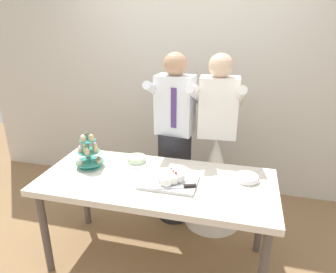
{
  "coord_description": "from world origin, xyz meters",
  "views": [
    {
      "loc": [
        0.6,
        -2.0,
        1.93
      ],
      "look_at": [
        0.05,
        0.15,
        1.07
      ],
      "focal_mm": 32.98,
      "sensor_mm": 36.0,
      "label": 1
    }
  ],
  "objects": [
    {
      "name": "person_groom",
      "position": [
        -0.01,
        0.65,
        0.75
      ],
      "size": [
        0.51,
        0.54,
        1.66
      ],
      "color": "#232328",
      "rests_on": "ground_plane"
    },
    {
      "name": "round_cake",
      "position": [
        -0.25,
        0.24,
        0.8
      ],
      "size": [
        0.24,
        0.24,
        0.06
      ],
      "color": "white",
      "rests_on": "dessert_table"
    },
    {
      "name": "dessert_table",
      "position": [
        0.0,
        0.0,
        0.7
      ],
      "size": [
        1.8,
        0.8,
        0.78
      ],
      "color": "silver",
      "rests_on": "ground_plane"
    },
    {
      "name": "ground_plane",
      "position": [
        0.0,
        0.0,
        0.0
      ],
      "size": [
        8.0,
        8.0,
        0.0
      ],
      "primitive_type": "plane",
      "color": "olive"
    },
    {
      "name": "rear_wall",
      "position": [
        0.0,
        1.4,
        1.45
      ],
      "size": [
        5.2,
        0.1,
        2.9
      ],
      "primitive_type": "cube",
      "color": "beige",
      "rests_on": "ground_plane"
    },
    {
      "name": "cupcake_stand",
      "position": [
        -0.59,
        0.07,
        0.9
      ],
      "size": [
        0.23,
        0.23,
        0.31
      ],
      "color": "teal",
      "rests_on": "dessert_table"
    },
    {
      "name": "plate_stack",
      "position": [
        0.67,
        0.15,
        0.8
      ],
      "size": [
        0.18,
        0.18,
        0.04
      ],
      "color": "white",
      "rests_on": "dessert_table"
    },
    {
      "name": "person_bride",
      "position": [
        0.38,
        0.66,
        0.58
      ],
      "size": [
        0.56,
        0.56,
        1.66
      ],
      "color": "white",
      "rests_on": "ground_plane"
    },
    {
      "name": "main_cake_tray",
      "position": [
        0.11,
        -0.03,
        0.82
      ],
      "size": [
        0.43,
        0.32,
        0.13
      ],
      "color": "silver",
      "rests_on": "dessert_table"
    }
  ]
}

